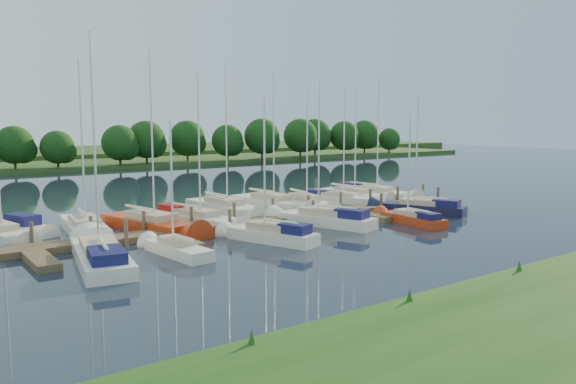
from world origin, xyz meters
TOP-DOWN VIEW (x-y plane):
  - ground at (0.00, 0.00)m, footprint 260.00×260.00m
  - dock at (0.00, 7.31)m, footprint 40.00×6.00m
  - mooring_pilings at (0.00, 8.43)m, footprint 38.24×2.84m
  - far_shore at (0.00, 75.00)m, footprint 180.00×30.00m
  - distant_hill at (0.00, 100.00)m, footprint 220.00×40.00m
  - treeline at (-1.87, 62.01)m, footprint 146.73×9.48m
  - sailboat_n_0 at (-16.64, 13.21)m, footprint 3.16×7.65m
  - motorboat at (-14.95, 14.52)m, footprint 3.04×5.47m
  - sailboat_n_2 at (-11.63, 12.13)m, footprint 3.27×9.53m
  - sailboat_n_3 at (-7.59, 10.48)m, footprint 4.13×10.01m
  - sailboat_n_4 at (-4.12, 10.69)m, footprint 3.99×8.89m
  - sailboat_n_5 at (0.22, 14.03)m, footprint 2.80×9.66m
  - sailboat_n_6 at (4.85, 14.03)m, footprint 3.17×9.62m
  - sailboat_n_7 at (7.08, 12.15)m, footprint 3.02×8.63m
  - sailboat_n_8 at (11.97, 13.20)m, footprint 4.90×8.33m
  - sailboat_n_9 at (14.27, 13.92)m, footprint 2.70×8.94m
  - sailboat_n_10 at (17.21, 14.10)m, footprint 3.58×9.85m
  - sailboat_s_0 at (-13.33, 3.68)m, footprint 3.88×10.08m
  - sailboat_s_1 at (-9.34, 2.90)m, footprint 1.99×6.18m
  - sailboat_s_2 at (-3.07, 2.59)m, footprint 3.57×7.09m
  - sailboat_s_3 at (3.21, 4.93)m, footprint 4.34×8.44m
  - sailboat_s_4 at (8.88, 1.73)m, footprint 2.01×6.52m
  - sailboat_s_5 at (13.18, 4.58)m, footprint 4.52×7.79m

SIDE VIEW (x-z plane):
  - ground at x=0.00m, z-range 0.00..0.00m
  - dock at x=0.00m, z-range 0.00..0.40m
  - sailboat_n_2 at x=-11.63m, z-range -5.67..6.22m
  - sailboat_s_1 at x=-9.34m, z-range -3.71..4.26m
  - sailboat_n_9 at x=14.27m, z-range -5.37..5.92m
  - sailboat_n_0 at x=-16.64m, z-range -4.60..5.15m
  - sailboat_n_5 at x=0.22m, z-range -5.85..6.42m
  - sailboat_n_6 at x=4.85m, z-range -5.80..6.37m
  - sailboat_n_3 at x=-7.59m, z-range -6.03..6.59m
  - sailboat_n_7 at x=7.08m, z-range -5.23..5.79m
  - far_shore at x=0.00m, z-range 0.00..0.60m
  - sailboat_n_8 at x=11.97m, z-range -5.04..5.64m
  - sailboat_s_4 at x=8.88m, z-range -3.86..4.48m
  - sailboat_n_10 at x=17.21m, z-range -5.82..6.45m
  - sailboat_s_0 at x=-13.33m, z-range -5.96..6.61m
  - sailboat_n_4 at x=-4.12m, z-range -5.29..5.95m
  - sailboat_s_5 at x=13.18m, z-range -4.77..5.43m
  - motorboat at x=-14.95m, z-range -0.46..1.14m
  - sailboat_s_2 at x=-3.07m, z-range -4.33..5.02m
  - sailboat_s_3 at x=3.21m, z-range -5.14..5.83m
  - mooring_pilings at x=0.00m, z-range -0.40..1.60m
  - distant_hill at x=0.00m, z-range 0.00..1.40m
  - treeline at x=-1.87m, z-range 0.05..8.25m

